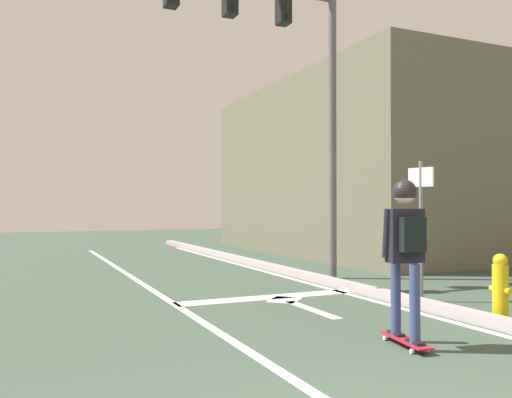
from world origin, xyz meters
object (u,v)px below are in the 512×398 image
at_px(skater, 406,238).
at_px(traffic_signal_mast, 277,57).
at_px(street_sign_post, 421,209).
at_px(skateboard, 405,340).
at_px(fire_hydrant, 500,288).

bearing_deg(skater, traffic_signal_mast, 79.79).
distance_m(traffic_signal_mast, street_sign_post, 4.23).
height_order(skateboard, fire_hydrant, fire_hydrant).
bearing_deg(street_sign_post, fire_hydrant, -91.63).
xyz_separation_m(skateboard, traffic_signal_mast, (0.86, 4.78, 4.34)).
relative_size(traffic_signal_mast, street_sign_post, 2.73).
relative_size(skater, street_sign_post, 0.77).
xyz_separation_m(traffic_signal_mast, fire_hydrant, (1.06, -4.32, -3.97)).
bearing_deg(fire_hydrant, skateboard, -166.63).
bearing_deg(fire_hydrant, traffic_signal_mast, 103.83).
bearing_deg(skater, street_sign_post, 45.29).
distance_m(skateboard, skater, 1.09).
relative_size(skateboard, traffic_signal_mast, 0.14).
xyz_separation_m(skateboard, street_sign_post, (1.97, 1.98, 1.37)).
height_order(skater, street_sign_post, street_sign_post).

